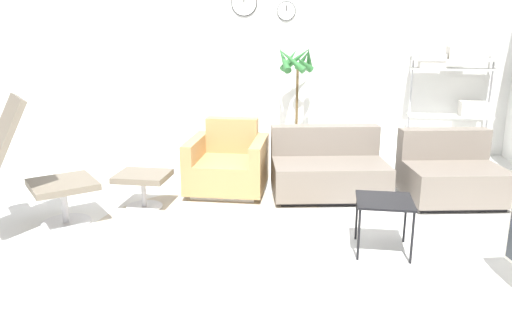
{
  "coord_description": "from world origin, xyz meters",
  "views": [
    {
      "loc": [
        0.68,
        -4.1,
        1.75
      ],
      "look_at": [
        0.0,
        0.35,
        0.55
      ],
      "focal_mm": 35.0,
      "sensor_mm": 36.0,
      "label": 1
    }
  ],
  "objects_px": {
    "ottoman": "(143,182)",
    "couch_second": "(450,176)",
    "side_table": "(384,205)",
    "potted_plant": "(296,101)",
    "shelf_unit": "(454,79)",
    "armchair_red": "(228,166)",
    "lounge_chair": "(14,151)",
    "couch_low": "(328,171)"
  },
  "relations": [
    {
      "from": "ottoman",
      "to": "couch_second",
      "type": "xyz_separation_m",
      "value": [
        3.06,
        0.72,
        -0.01
      ]
    },
    {
      "from": "ottoman",
      "to": "side_table",
      "type": "bearing_deg",
      "value": -16.18
    },
    {
      "from": "potted_plant",
      "to": "side_table",
      "type": "bearing_deg",
      "value": -72.87
    },
    {
      "from": "potted_plant",
      "to": "shelf_unit",
      "type": "distance_m",
      "value": 2.12
    },
    {
      "from": "armchair_red",
      "to": "couch_second",
      "type": "height_order",
      "value": "armchair_red"
    },
    {
      "from": "lounge_chair",
      "to": "side_table",
      "type": "bearing_deg",
      "value": 49.52
    },
    {
      "from": "armchair_red",
      "to": "side_table",
      "type": "xyz_separation_m",
      "value": [
        1.54,
        -1.33,
        0.11
      ]
    },
    {
      "from": "couch_low",
      "to": "potted_plant",
      "type": "xyz_separation_m",
      "value": [
        -0.48,
        1.66,
        0.5
      ]
    },
    {
      "from": "ottoman",
      "to": "side_table",
      "type": "xyz_separation_m",
      "value": [
        2.26,
        -0.66,
        0.12
      ]
    },
    {
      "from": "lounge_chair",
      "to": "armchair_red",
      "type": "relative_size",
      "value": 1.52
    },
    {
      "from": "lounge_chair",
      "to": "shelf_unit",
      "type": "distance_m",
      "value": 5.38
    },
    {
      "from": "couch_second",
      "to": "armchair_red",
      "type": "bearing_deg",
      "value": -9.58
    },
    {
      "from": "couch_low",
      "to": "lounge_chair",
      "type": "bearing_deg",
      "value": 18.32
    },
    {
      "from": "side_table",
      "to": "armchair_red",
      "type": "bearing_deg",
      "value": 139.2
    },
    {
      "from": "couch_low",
      "to": "couch_second",
      "type": "bearing_deg",
      "value": 169.69
    },
    {
      "from": "lounge_chair",
      "to": "potted_plant",
      "type": "height_order",
      "value": "potted_plant"
    },
    {
      "from": "lounge_chair",
      "to": "potted_plant",
      "type": "bearing_deg",
      "value": 103.21
    },
    {
      "from": "couch_low",
      "to": "ottoman",
      "type": "bearing_deg",
      "value": 10.85
    },
    {
      "from": "ottoman",
      "to": "couch_second",
      "type": "distance_m",
      "value": 3.15
    },
    {
      "from": "potted_plant",
      "to": "ottoman",
      "type": "bearing_deg",
      "value": -119.24
    },
    {
      "from": "lounge_chair",
      "to": "couch_second",
      "type": "distance_m",
      "value": 4.18
    },
    {
      "from": "lounge_chair",
      "to": "potted_plant",
      "type": "xyz_separation_m",
      "value": [
        2.15,
        3.12,
        0.03
      ]
    },
    {
      "from": "couch_low",
      "to": "side_table",
      "type": "bearing_deg",
      "value": 97.71
    },
    {
      "from": "couch_low",
      "to": "potted_plant",
      "type": "bearing_deg",
      "value": -84.75
    },
    {
      "from": "couch_second",
      "to": "side_table",
      "type": "xyz_separation_m",
      "value": [
        -0.8,
        -1.38,
        0.13
      ]
    },
    {
      "from": "ottoman",
      "to": "armchair_red",
      "type": "distance_m",
      "value": 0.99
    },
    {
      "from": "couch_low",
      "to": "potted_plant",
      "type": "height_order",
      "value": "potted_plant"
    },
    {
      "from": "couch_low",
      "to": "potted_plant",
      "type": "distance_m",
      "value": 1.79
    },
    {
      "from": "armchair_red",
      "to": "couch_low",
      "type": "distance_m",
      "value": 1.09
    },
    {
      "from": "shelf_unit",
      "to": "side_table",
      "type": "bearing_deg",
      "value": -109.93
    },
    {
      "from": "armchair_red",
      "to": "potted_plant",
      "type": "height_order",
      "value": "potted_plant"
    },
    {
      "from": "side_table",
      "to": "couch_low",
      "type": "bearing_deg",
      "value": 108.46
    },
    {
      "from": "armchair_red",
      "to": "couch_low",
      "type": "height_order",
      "value": "armchair_red"
    },
    {
      "from": "shelf_unit",
      "to": "couch_low",
      "type": "bearing_deg",
      "value": -131.45
    },
    {
      "from": "couch_low",
      "to": "couch_second",
      "type": "distance_m",
      "value": 1.26
    },
    {
      "from": "side_table",
      "to": "shelf_unit",
      "type": "height_order",
      "value": "shelf_unit"
    },
    {
      "from": "lounge_chair",
      "to": "couch_second",
      "type": "xyz_separation_m",
      "value": [
        3.89,
        1.47,
        -0.47
      ]
    },
    {
      "from": "couch_low",
      "to": "side_table",
      "type": "relative_size",
      "value": 3.0
    },
    {
      "from": "lounge_chair",
      "to": "side_table",
      "type": "xyz_separation_m",
      "value": [
        3.08,
        0.09,
        -0.34
      ]
    },
    {
      "from": "couch_second",
      "to": "side_table",
      "type": "distance_m",
      "value": 1.6
    },
    {
      "from": "armchair_red",
      "to": "ottoman",
      "type": "bearing_deg",
      "value": 42.01
    },
    {
      "from": "ottoman",
      "to": "shelf_unit",
      "type": "distance_m",
      "value": 4.34
    }
  ]
}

